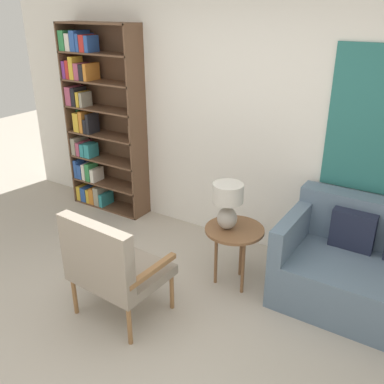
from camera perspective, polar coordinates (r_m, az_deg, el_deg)
The scene contains 6 objects.
ground_plane at distance 3.36m, azimuth -9.05°, elevation -20.87°, with size 14.00×14.00×0.00m, color #B2A899.
wall_back at distance 4.20m, azimuth 8.90°, elevation 9.88°, with size 6.40×0.08×2.70m.
bookshelf at distance 5.23m, azimuth -12.58°, elevation 9.15°, with size 1.01×0.30×2.17m.
armchair at distance 3.38m, azimuth -10.89°, elevation -9.38°, with size 0.72×0.62×0.92m.
side_table at distance 3.76m, azimuth 5.66°, elevation -5.70°, with size 0.52×0.52×0.56m.
table_lamp at distance 3.61m, azimuth 4.78°, elevation -1.31°, with size 0.26×0.26×0.41m.
Camera 1 is at (1.68, -1.72, 2.34)m, focal length 40.00 mm.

